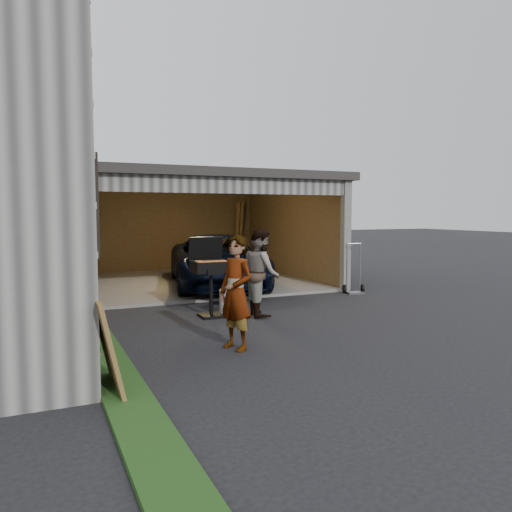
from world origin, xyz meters
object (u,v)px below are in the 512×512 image
at_px(propane_tank, 228,302).
at_px(plywood_panel, 107,345).
at_px(bbq_grill, 210,270).
at_px(hand_truck, 354,283).
at_px(man, 261,272).
at_px(minivan, 217,263).
at_px(woman, 236,293).

height_order(propane_tank, plywood_panel, plywood_panel).
height_order(bbq_grill, hand_truck, bbq_grill).
distance_m(bbq_grill, hand_truck, 4.24).
relative_size(man, propane_tank, 3.37).
distance_m(minivan, plywood_panel, 7.37).
distance_m(minivan, propane_tank, 3.33).
xyz_separation_m(man, plywood_panel, (-3.20, -3.01, -0.29)).
bearing_deg(woman, propane_tank, 141.14).
bearing_deg(hand_truck, plywood_panel, -131.25).
bearing_deg(man, hand_truck, -55.71).
bearing_deg(plywood_panel, bbq_grill, 55.13).
bearing_deg(plywood_panel, woman, 28.65).
height_order(propane_tank, hand_truck, hand_truck).
xyz_separation_m(propane_tank, plywood_panel, (-2.63, -3.29, 0.28)).
bearing_deg(man, bbq_grill, 82.67).
xyz_separation_m(minivan, propane_tank, (-0.93, -3.16, -0.41)).
distance_m(bbq_grill, propane_tank, 0.72).
relative_size(woman, bbq_grill, 1.09).
bearing_deg(man, plywood_panel, 142.91).
relative_size(propane_tank, plywood_panel, 0.45).
distance_m(minivan, hand_truck, 3.43).
relative_size(man, bbq_grill, 1.11).
distance_m(man, propane_tank, 0.85).
distance_m(woman, hand_truck, 5.61).
bearing_deg(hand_truck, woman, -128.74).
bearing_deg(plywood_panel, propane_tank, 51.30).
bearing_deg(propane_tank, man, -25.87).
distance_m(plywood_panel, hand_truck, 7.73).
relative_size(man, plywood_panel, 1.53).
bearing_deg(woman, man, 125.86).
relative_size(woman, hand_truck, 1.33).
height_order(minivan, man, man).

